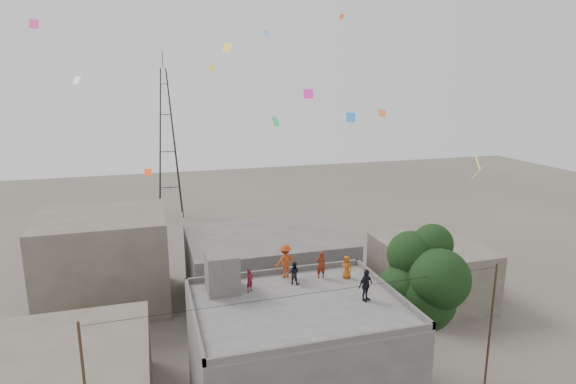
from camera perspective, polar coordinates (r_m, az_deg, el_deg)
The scene contains 16 objects.
main_building at distance 25.24m, azimuth 1.09°, elevation -19.39°, with size 10.00×8.00×6.10m.
parapet at distance 23.68m, azimuth 1.13°, elevation -12.84°, with size 10.00×8.00×0.30m.
stair_head_box at distance 25.00m, azimuth -7.81°, elevation -9.39°, with size 1.60×1.80×2.00m, color #4D4A47.
neighbor_north at distance 38.03m, azimuth -2.45°, elevation -8.69°, with size 12.00×9.00×5.00m, color #4D4A47.
neighbor_northwest at distance 38.74m, azimuth -20.87°, elevation -7.58°, with size 9.00×8.00×7.00m, color #574F44.
neighbor_east at distance 39.30m, azimuth 16.51°, elevation -8.99°, with size 7.00×8.00×4.40m, color #574F44.
tree at distance 27.17m, azimuth 15.95°, elevation -10.18°, with size 4.90×4.60×9.10m.
utility_line at distance 23.97m, azimuth 3.26°, elevation -19.15°, with size 20.12×0.62×7.40m.
transmission_tower at distance 60.81m, azimuth -14.11°, elevation 5.57°, with size 2.97×2.97×20.01m.
person_red_adult at distance 26.43m, azimuth 3.91°, elevation -8.59°, with size 0.55×0.36×1.51m, color maroon.
person_orange_child at distance 26.58m, azimuth 6.95°, elevation -8.82°, with size 0.61×0.40×1.26m, color #A54E12.
person_dark_child at distance 25.71m, azimuth 0.71°, elevation -9.56°, with size 0.59×0.46×1.21m, color black.
person_dark_adult at distance 24.09m, azimuth 9.20°, elevation -10.85°, with size 0.94×0.39×1.60m, color black.
person_orange_adult at distance 26.40m, azimuth -0.34°, elevation -8.17°, with size 1.20×0.69×1.86m, color #A43A12.
person_red_child at distance 24.90m, azimuth -4.55°, elevation -10.40°, with size 0.44×0.29×1.19m, color maroon.
kites at distance 27.30m, azimuth -0.79°, elevation 11.32°, with size 20.84×19.91×9.92m.
Camera 1 is at (-6.49, -20.29, 16.60)m, focal length 30.00 mm.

